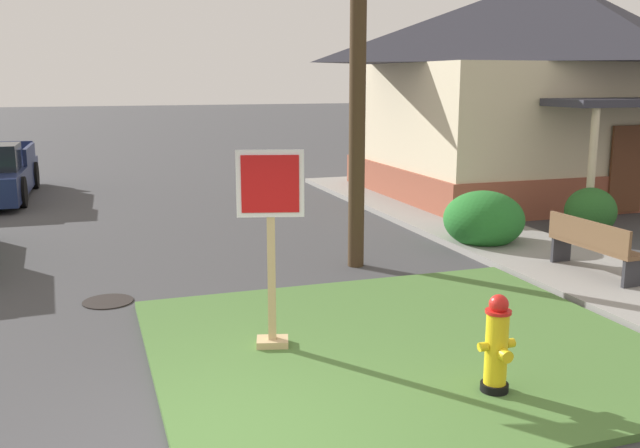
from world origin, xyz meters
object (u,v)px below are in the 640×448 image
fire_hydrant (497,346)px  street_bench (593,244)px  stop_sign (271,252)px  manhole_cover (108,301)px

fire_hydrant → street_bench: bearing=40.0°
stop_sign → manhole_cover: 3.28m
fire_hydrant → stop_sign: bearing=133.7°
manhole_cover → street_bench: bearing=-10.4°
fire_hydrant → street_bench: (3.66, 3.07, 0.05)m
stop_sign → manhole_cover: size_ratio=3.22×
stop_sign → manhole_cover: bearing=124.3°
manhole_cover → street_bench: size_ratio=0.41×
stop_sign → street_bench: (5.42, 1.22, -0.59)m
manhole_cover → street_bench: (7.14, -1.31, 0.58)m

